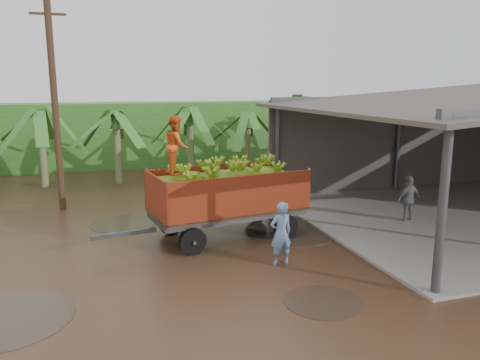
% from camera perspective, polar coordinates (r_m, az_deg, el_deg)
% --- Properties ---
extents(ground, '(100.00, 100.00, 0.00)m').
position_cam_1_polar(ground, '(12.62, -8.47, -9.94)').
color(ground, black).
rests_on(ground, ground).
extents(hedge_north, '(22.00, 3.00, 3.60)m').
position_cam_1_polar(hedge_north, '(27.76, -18.04, 5.20)').
color(hedge_north, '#2D661E').
rests_on(hedge_north, ground).
extents(banana_trailer, '(6.40, 2.85, 3.75)m').
position_cam_1_polar(banana_trailer, '(14.11, -1.70, -1.62)').
color(banana_trailer, '#A83018').
rests_on(banana_trailer, ground).
extents(man_blue, '(0.65, 0.47, 1.67)m').
position_cam_1_polar(man_blue, '(12.17, 5.00, -6.50)').
color(man_blue, '#6689B9').
rests_on(man_blue, ground).
extents(man_grey, '(0.99, 0.52, 1.61)m').
position_cam_1_polar(man_grey, '(16.74, 19.86, -2.23)').
color(man_grey, slate).
rests_on(man_grey, ground).
extents(utility_pole, '(1.20, 0.24, 7.56)m').
position_cam_1_polar(utility_pole, '(18.24, -21.62, 8.37)').
color(utility_pole, '#47301E').
rests_on(utility_pole, ground).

